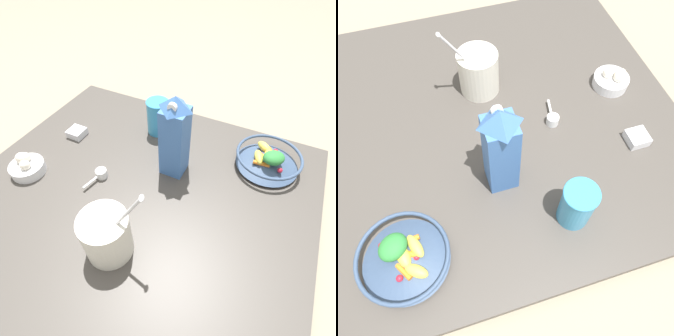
% 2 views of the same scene
% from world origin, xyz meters
% --- Properties ---
extents(ground_plane, '(6.00, 6.00, 0.00)m').
position_xyz_m(ground_plane, '(0.00, 0.00, 0.00)').
color(ground_plane, gray).
extents(countertop, '(1.08, 1.08, 0.04)m').
position_xyz_m(countertop, '(0.00, 0.00, 0.02)').
color(countertop, '#47423D').
rests_on(countertop, ground_plane).
extents(fruit_bowl, '(0.22, 0.22, 0.08)m').
position_xyz_m(fruit_bowl, '(0.35, 0.36, 0.07)').
color(fruit_bowl, '#384C6B').
rests_on(fruit_bowl, countertop).
extents(milk_carton, '(0.08, 0.08, 0.29)m').
position_xyz_m(milk_carton, '(0.06, 0.21, 0.18)').
color(milk_carton, '#3D6BB2').
rests_on(milk_carton, countertop).
extents(yogurt_tub, '(0.17, 0.12, 0.26)m').
position_xyz_m(yogurt_tub, '(0.03, -0.13, 0.11)').
color(yogurt_tub, silver).
rests_on(yogurt_tub, countertop).
extents(drinking_cup, '(0.09, 0.09, 0.14)m').
position_xyz_m(drinking_cup, '(-0.08, 0.37, 0.11)').
color(drinking_cup, '#3893C6').
rests_on(drinking_cup, countertop).
extents(spice_jar, '(0.06, 0.06, 0.03)m').
position_xyz_m(spice_jar, '(-0.35, 0.21, 0.05)').
color(spice_jar, silver).
rests_on(spice_jar, countertop).
extents(measuring_scoop, '(0.04, 0.10, 0.03)m').
position_xyz_m(measuring_scoop, '(-0.14, 0.07, 0.05)').
color(measuring_scoop, white).
rests_on(measuring_scoop, countertop).
extents(garlic_bowl, '(0.11, 0.11, 0.07)m').
position_xyz_m(garlic_bowl, '(-0.38, -0.02, 0.06)').
color(garlic_bowl, white).
rests_on(garlic_bowl, countertop).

